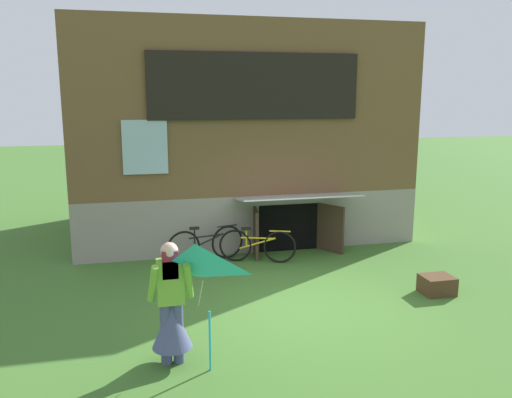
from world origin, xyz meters
name	(u,v)px	position (x,y,z in m)	size (l,w,h in m)	color
ground_plane	(296,304)	(0.00, 0.00, 0.00)	(60.00, 60.00, 0.00)	#3D6B28
log_house	(235,132)	(0.00, 5.27, 2.50)	(7.70, 5.67, 5.00)	gray
person	(171,313)	(-2.16, -1.50, 0.69)	(0.61, 0.52, 1.63)	#474C75
kite	(196,277)	(-1.89, -2.01, 1.33)	(1.03, 0.97, 1.65)	#2DB2CC
bicycle_yellow	(257,246)	(-0.11, 2.33, 0.36)	(1.53, 0.58, 0.74)	black
bicycle_black	(206,244)	(-1.15, 2.61, 0.37)	(1.66, 0.44, 0.77)	black
wooden_crate	(437,285)	(2.55, -0.12, 0.16)	(0.54, 0.46, 0.32)	#4C331E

